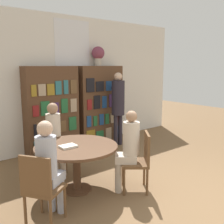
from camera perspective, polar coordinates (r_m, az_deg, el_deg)
name	(u,v)px	position (r m, az deg, el deg)	size (l,w,h in m)	color
ground_plane	(212,206)	(4.06, 21.03, -18.48)	(16.00, 16.00, 0.00)	brown
wall_back	(73,82)	(6.22, -8.55, 6.41)	(6.40, 0.07, 3.00)	silver
bookshelf_left	(52,110)	(5.81, -12.95, 0.35)	(1.18, 0.34, 1.88)	brown
bookshelf_right	(100,105)	(6.48, -2.57, 1.60)	(1.18, 0.34, 1.88)	brown
flower_vase	(98,54)	(6.39, -3.04, 12.43)	(0.31, 0.31, 0.46)	#B7AD9E
reading_table	(76,153)	(4.02, -7.76, -8.76)	(1.25, 1.25, 0.72)	brown
chair_near_camera	(41,186)	(3.28, -15.19, -15.33)	(0.55, 0.55, 0.91)	brown
chair_left_side	(51,144)	(4.88, -13.17, -6.70)	(0.42, 0.42, 0.91)	brown
chair_far_side	(140,159)	(4.05, 6.11, -10.05)	(0.56, 0.56, 0.91)	brown
seated_reader_left	(55,134)	(4.66, -12.39, -4.75)	(0.27, 0.37, 1.27)	beige
seated_reader_right	(128,146)	(3.97, 3.50, -7.49)	(0.40, 0.39, 1.25)	beige
seated_reader_back	(49,164)	(3.34, -13.65, -10.89)	(0.41, 0.39, 1.26)	#B2B7C6
librarian_standing	(118,101)	(6.16, 1.32, 2.36)	(0.31, 0.58, 1.73)	#28232D
open_book_on_table	(68,146)	(3.92, -9.54, -7.38)	(0.24, 0.18, 0.03)	silver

